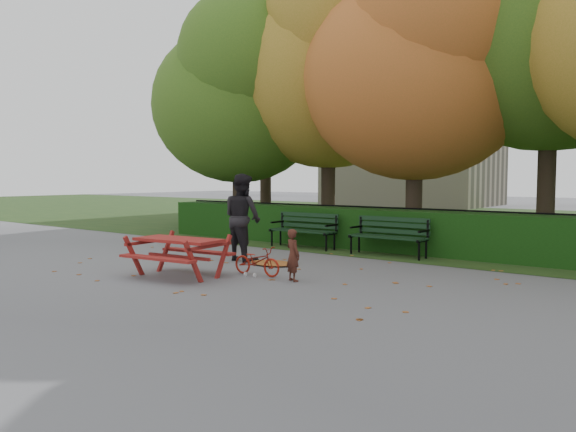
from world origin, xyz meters
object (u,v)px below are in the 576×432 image
Objects in this scene: tree_a at (241,91)px; bench_left at (305,227)px; tree_c at (424,59)px; tree_f at (268,77)px; picnic_table at (178,247)px; bench_right at (390,233)px; child at (293,255)px; bicycle at (257,261)px; tree_d at (566,2)px; adult at (242,217)px; tree_b at (334,58)px.

bench_left is (3.89, -1.88, -4.00)m from tree_a.
tree_f is (-7.97, 3.28, 0.87)m from tree_c.
picnic_table is at bearing -82.24° from bench_left.
tree_c is 5.31m from bench_left.
child is (0.15, -3.82, -0.07)m from bench_right.
picnic_table is 1.74× the size of bicycle.
bench_left is (-2.13, -2.26, -4.30)m from tree_c.
tree_d reaches higher than bench_left.
tree_f is 10.13× the size of child.
adult reaches higher than child.
bench_left is 0.96× the size of adult.
picnic_table is 1.94× the size of child.
tree_a is at bearing 117.95° from picnic_table.
tree_d is 5.44× the size of picnic_table.
tree_b reaches higher than bicycle.
tree_b reaches higher than tree_a.
tree_b reaches higher than bench_left.
bench_left is at bearing -74.80° from adult.
tree_b is 6.76m from bench_right.
tree_f reaches higher than child.
bench_right is 1.99× the size of child.
bench_left is at bearing 91.26° from picnic_table.
bench_right is 5.05m from picnic_table.
tree_b is 5.87m from bench_left.
adult is (1.37, -5.61, -4.47)m from tree_b.
picnic_table is at bearing 111.17° from adult.
bench_left is at bearing -145.74° from tree_d.
tree_a is 4.16× the size of bench_left.
bench_left is (1.14, -3.04, -4.88)m from tree_b.
tree_b is (2.74, 1.17, 0.88)m from tree_a.
tree_d reaches higher than tree_c.
tree_c is 4.44× the size of bench_right.
tree_b is 8.99m from bicycle.
tree_b is at bearing -175.62° from tree_d.
tree_f is 5.10× the size of bench_left.
bicycle is at bearing -67.46° from tree_b.
bench_left is at bearing 20.87° from bicycle.
tree_c is at bearing -157.39° from tree_d.
tree_d is at bearing 22.61° from tree_c.
tree_a is at bearing -156.95° from tree_b.
bench_left is (-5.18, -3.53, -5.46)m from tree_d.
bicycle is at bearing -45.37° from tree_a.
adult is (-4.95, -6.10, -5.05)m from tree_d.
tree_d is 9.56m from child.
tree_d reaches higher than picnic_table.
tree_a is 0.81× the size of tree_f.
tree_a is at bearing 154.24° from bench_left.
bench_left is at bearing -133.36° from tree_c.
child is 0.49× the size of adult.
tree_c is at bearing -7.48° from bicycle.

